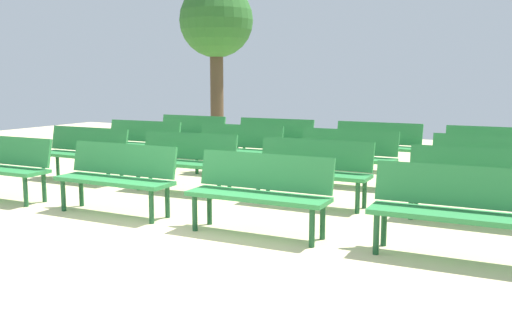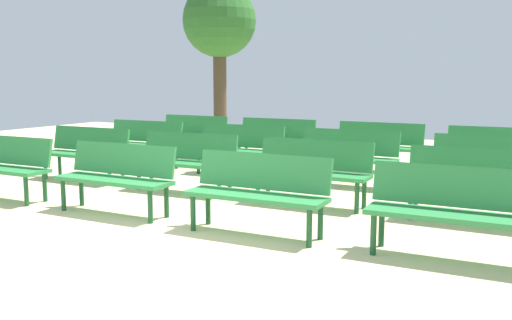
{
  "view_description": "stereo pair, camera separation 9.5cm",
  "coord_description": "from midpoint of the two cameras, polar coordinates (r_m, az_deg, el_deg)",
  "views": [
    {
      "loc": [
        3.85,
        -3.82,
        1.73
      ],
      "look_at": [
        0.0,
        3.17,
        0.55
      ],
      "focal_mm": 40.03,
      "sensor_mm": 36.0,
      "label": 1
    },
    {
      "loc": [
        3.93,
        -3.77,
        1.73
      ],
      "look_at": [
        0.0,
        3.17,
        0.55
      ],
      "focal_mm": 40.03,
      "sensor_mm": 36.0,
      "label": 2
    }
  ],
  "objects": [
    {
      "name": "bench_r2_c0",
      "position": [
        11.09,
        -10.99,
        1.92
      ],
      "size": [
        1.63,
        0.57,
        0.87
      ],
      "rotation": [
        0.0,
        0.0,
        0.06
      ],
      "color": "#2D8442",
      "rests_on": "ground_plane"
    },
    {
      "name": "bench_r3_c1",
      "position": [
        11.43,
        2.2,
        2.26
      ],
      "size": [
        1.63,
        0.58,
        0.87
      ],
      "rotation": [
        0.0,
        0.0,
        0.06
      ],
      "color": "#2D8442",
      "rests_on": "ground_plane"
    },
    {
      "name": "bench_r1_c1",
      "position": [
        8.64,
        -6.71,
        0.2
      ],
      "size": [
        1.63,
        0.59,
        0.87
      ],
      "rotation": [
        0.0,
        0.0,
        0.07
      ],
      "color": "#2D8442",
      "rests_on": "ground_plane"
    },
    {
      "name": "bench_r0_c2",
      "position": [
        6.26,
        0.65,
        -2.87
      ],
      "size": [
        1.62,
        0.55,
        0.87
      ],
      "rotation": [
        0.0,
        0.0,
        0.05
      ],
      "color": "#2D8442",
      "rests_on": "ground_plane"
    },
    {
      "name": "tree_1",
      "position": [
        14.62,
        -3.49,
        13.46
      ],
      "size": [
        1.84,
        1.84,
        4.02
      ],
      "color": "#4C3A28",
      "rests_on": "ground_plane"
    },
    {
      "name": "bench_r2_c1",
      "position": [
        10.01,
        -1.42,
        1.38
      ],
      "size": [
        1.63,
        0.58,
        0.87
      ],
      "rotation": [
        0.0,
        0.0,
        0.06
      ],
      "color": "#2D8442",
      "rests_on": "ground_plane"
    },
    {
      "name": "bench_r2_c3",
      "position": [
        8.85,
        22.56,
        -0.19
      ],
      "size": [
        1.62,
        0.56,
        0.87
      ],
      "rotation": [
        0.0,
        0.0,
        0.05
      ],
      "color": "#2D8442",
      "rests_on": "ground_plane"
    },
    {
      "name": "bench_r1_c3",
      "position": [
        7.24,
        21.43,
        -1.92
      ],
      "size": [
        1.62,
        0.54,
        0.87
      ],
      "rotation": [
        0.0,
        0.0,
        0.04
      ],
      "color": "#2D8442",
      "rests_on": "ground_plane"
    },
    {
      "name": "bench_r0_c3",
      "position": [
        5.74,
        19.6,
        -4.41
      ],
      "size": [
        1.62,
        0.57,
        0.87
      ],
      "rotation": [
        0.0,
        0.0,
        0.06
      ],
      "color": "#2D8442",
      "rests_on": "ground_plane"
    },
    {
      "name": "bench_r3_c3",
      "position": [
        10.36,
        23.1,
        0.95
      ],
      "size": [
        1.62,
        0.56,
        0.87
      ],
      "rotation": [
        0.0,
        0.0,
        0.05
      ],
      "color": "#2D8442",
      "rests_on": "ground_plane"
    },
    {
      "name": "bench_r0_c0",
      "position": [
        8.83,
        -23.66,
        -0.27
      ],
      "size": [
        1.62,
        0.56,
        0.87
      ],
      "rotation": [
        0.0,
        0.0,
        0.05
      ],
      "color": "#2D8442",
      "rests_on": "ground_plane"
    },
    {
      "name": "bench_r0_c1",
      "position": [
        7.41,
        -13.38,
        -1.33
      ],
      "size": [
        1.62,
        0.54,
        0.87
      ],
      "rotation": [
        0.0,
        0.0,
        0.04
      ],
      "color": "#2D8442",
      "rests_on": "ground_plane"
    },
    {
      "name": "ground_plane",
      "position": [
        5.7,
        -15.62,
        -9.57
      ],
      "size": [
        24.0,
        24.0,
        0.0
      ],
      "primitive_type": "plane",
      "color": "beige"
    },
    {
      "name": "bench_r3_c0",
      "position": [
        12.41,
        -6.16,
        2.7
      ],
      "size": [
        1.61,
        0.52,
        0.87
      ],
      "rotation": [
        0.0,
        0.0,
        0.02
      ],
      "color": "#2D8442",
      "rests_on": "ground_plane"
    },
    {
      "name": "bench_r1_c2",
      "position": [
        7.71,
        5.99,
        -0.78
      ],
      "size": [
        1.62,
        0.55,
        0.87
      ],
      "rotation": [
        0.0,
        0.0,
        0.05
      ],
      "color": "#2D8442",
      "rests_on": "ground_plane"
    },
    {
      "name": "bench_r3_c2",
      "position": [
        10.73,
        12.38,
        1.66
      ],
      "size": [
        1.61,
        0.53,
        0.87
      ],
      "rotation": [
        0.0,
        0.0,
        0.03
      ],
      "color": "#2D8442",
      "rests_on": "ground_plane"
    },
    {
      "name": "bench_r1_c0",
      "position": [
        9.91,
        -16.38,
        0.97
      ],
      "size": [
        1.62,
        0.55,
        0.87
      ],
      "rotation": [
        0.0,
        0.0,
        0.04
      ],
      "color": "#2D8442",
      "rests_on": "ground_plane"
    },
    {
      "name": "bench_r2_c2",
      "position": [
        9.21,
        9.4,
        0.65
      ],
      "size": [
        1.62,
        0.54,
        0.87
      ],
      "rotation": [
        0.0,
        0.0,
        0.04
      ],
      "color": "#2D8442",
      "rests_on": "ground_plane"
    }
  ]
}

